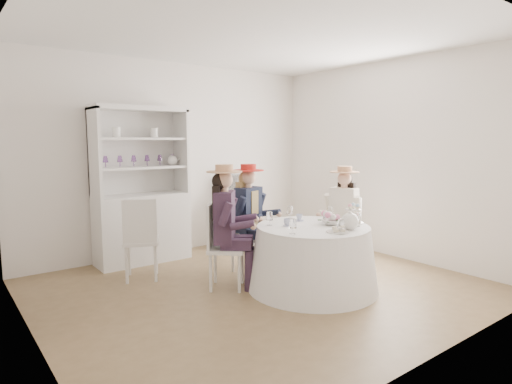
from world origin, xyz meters
TOP-DOWN VIEW (x-y plane):
  - ground at (0.00, 0.00)m, footprint 4.50×4.50m
  - ceiling at (0.00, 0.00)m, footprint 4.50×4.50m
  - wall_back at (0.00, 2.00)m, footprint 4.50×0.00m
  - wall_front at (0.00, -2.00)m, footprint 4.50×0.00m
  - wall_left at (-2.25, 0.00)m, footprint 0.00×4.50m
  - wall_right at (2.25, 0.00)m, footprint 0.00×4.50m
  - tea_table at (0.41, -0.37)m, footprint 1.41×1.41m
  - hutch at (-0.64, 1.77)m, footprint 1.26×0.58m
  - side_table at (0.88, 1.75)m, footprint 0.51×0.51m
  - hatbox at (0.88, 1.75)m, footprint 0.34×0.34m
  - guest_left at (-0.31, 0.21)m, footprint 0.58×0.57m
  - guest_mid at (0.24, 0.55)m, footprint 0.50×0.54m
  - guest_right at (1.28, -0.03)m, footprint 0.53×0.49m
  - spare_chair at (-0.96, 1.01)m, footprint 0.53×0.53m
  - teacup_a at (0.19, -0.21)m, footprint 0.10×0.10m
  - teacup_b at (0.49, -0.08)m, footprint 0.07×0.07m
  - teacup_c at (0.69, -0.31)m, footprint 0.11×0.11m
  - flower_bowl at (0.61, -0.46)m, footprint 0.26×0.26m
  - flower_arrangement at (0.62, -0.42)m, footprint 0.17×0.18m
  - table_teapot at (0.59, -0.73)m, footprint 0.26×0.18m
  - sandwich_plate at (0.39, -0.75)m, footprint 0.24×0.24m
  - cupcake_stand at (0.88, -0.53)m, footprint 0.23×0.23m
  - stemware_set at (0.41, -0.37)m, footprint 0.97×1.01m

SIDE VIEW (x-z plane):
  - ground at x=0.00m, z-range 0.00..0.00m
  - tea_table at x=0.41m, z-range 0.00..0.69m
  - side_table at x=0.88m, z-range 0.00..0.78m
  - spare_chair at x=-0.96m, z-range 0.04..1.00m
  - sandwich_plate at x=0.39m, z-range 0.68..0.74m
  - flower_bowl at x=0.61m, z-range 0.70..0.75m
  - hutch at x=-0.64m, z-range -0.30..1.75m
  - guest_right at x=1.28m, z-range 0.08..1.37m
  - teacup_c at x=0.69m, z-range 0.70..0.77m
  - teacup_b at x=0.49m, z-range 0.70..0.77m
  - teacup_a at x=0.19m, z-range 0.70..0.77m
  - guest_mid at x=0.24m, z-range 0.09..1.41m
  - guest_left at x=-0.31m, z-range 0.09..1.44m
  - stemware_set at x=0.41m, z-range 0.70..0.85m
  - cupcake_stand at x=0.88m, z-range 0.67..0.88m
  - table_teapot at x=0.59m, z-range 0.68..0.88m
  - flower_arrangement at x=0.62m, z-range 0.75..0.81m
  - hatbox at x=0.88m, z-range 0.78..1.09m
  - wall_back at x=0.00m, z-range -0.90..3.60m
  - wall_front at x=0.00m, z-range -0.90..3.60m
  - wall_left at x=-2.25m, z-range -0.90..3.60m
  - wall_right at x=2.25m, z-range -0.90..3.60m
  - ceiling at x=0.00m, z-range 2.70..2.70m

